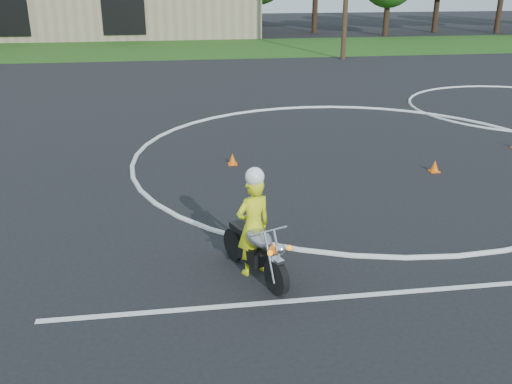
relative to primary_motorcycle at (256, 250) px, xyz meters
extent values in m
plane|color=black|center=(3.64, 3.14, -0.49)|extent=(120.00, 120.00, 0.00)
cube|color=#1E4714|center=(3.64, 30.14, -0.48)|extent=(120.00, 10.00, 0.02)
torus|color=silver|center=(3.64, 6.14, -0.48)|extent=(12.12, 12.12, 0.12)
cube|color=silver|center=(0.64, -0.86, -0.48)|extent=(8.00, 0.12, 0.01)
cylinder|color=black|center=(0.24, -0.59, -0.20)|extent=(0.33, 0.58, 0.58)
cylinder|color=black|center=(-0.28, 0.66, -0.20)|extent=(0.33, 0.58, 0.58)
cube|color=black|center=(-0.04, 0.08, -0.11)|extent=(0.45, 0.59, 0.29)
ellipsoid|color=#9B9B9F|center=(0.04, -0.10, 0.26)|extent=(0.56, 0.70, 0.27)
cube|color=black|center=(-0.15, 0.34, 0.22)|extent=(0.46, 0.63, 0.10)
cylinder|color=white|center=(0.13, -0.55, 0.13)|extent=(0.17, 0.34, 0.78)
cylinder|color=silver|center=(0.29, -0.48, 0.13)|extent=(0.17, 0.34, 0.78)
cube|color=silver|center=(0.25, -0.61, 0.11)|extent=(0.21, 0.25, 0.05)
cylinder|color=silver|center=(0.15, -0.37, 0.49)|extent=(0.64, 0.29, 0.03)
sphere|color=white|center=(0.28, -0.68, 0.33)|extent=(0.17, 0.17, 0.17)
sphere|color=orange|center=(0.11, -0.73, 0.30)|extent=(0.09, 0.09, 0.09)
sphere|color=orange|center=(0.43, -0.59, 0.30)|extent=(0.09, 0.09, 0.09)
cylinder|color=white|center=(-0.04, 0.49, -0.20)|extent=(0.37, 0.74, 0.08)
imported|color=yellow|center=(-0.02, 0.13, 0.36)|extent=(0.73, 0.62, 1.71)
sphere|color=white|center=(0.00, 0.09, 1.24)|extent=(0.31, 0.31, 0.31)
cone|color=#FF620D|center=(5.26, 4.59, -0.34)|extent=(0.22, 0.22, 0.30)
cube|color=#FF620D|center=(5.26, 4.59, -0.48)|extent=(0.24, 0.24, 0.03)
cone|color=#FF620D|center=(0.38, 0.85, -0.34)|extent=(0.22, 0.22, 0.30)
cube|color=#FF620D|center=(0.38, 0.85, -0.48)|extent=(0.24, 0.24, 0.03)
cone|color=#FF620D|center=(0.25, 5.92, -0.34)|extent=(0.22, 0.22, 0.30)
cube|color=#FF620D|center=(0.25, 5.92, -0.48)|extent=(0.24, 0.24, 0.03)
cube|color=black|center=(-12.36, 35.04, 1.51)|extent=(3.00, 0.16, 3.00)
cube|color=black|center=(-4.36, 35.04, 1.51)|extent=(3.00, 0.16, 3.00)
cylinder|color=#382619|center=(5.64, 37.14, 1.13)|extent=(0.44, 0.44, 3.24)
cylinder|color=#382619|center=(10.64, 39.14, 1.49)|extent=(0.44, 0.44, 3.96)
cylinder|color=#382619|center=(15.64, 36.14, 0.95)|extent=(0.44, 0.44, 2.88)
cylinder|color=#382619|center=(20.64, 38.14, 1.31)|extent=(0.44, 0.44, 3.60)
cylinder|color=#382619|center=(25.64, 37.14, 1.67)|extent=(0.44, 0.44, 4.32)
cylinder|color=#382619|center=(1.64, 38.14, 0.95)|extent=(0.44, 0.44, 2.88)
camera|label=1|loc=(-1.21, -8.27, 4.25)|focal=40.00mm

